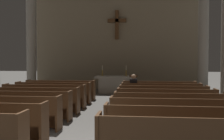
# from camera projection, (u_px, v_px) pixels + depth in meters

# --- Properties ---
(pew_left_row_3) EXTENTS (3.40, 0.50, 0.95)m
(pew_left_row_3) POSITION_uv_depth(u_px,v_px,m) (1.00, 112.00, 7.21)
(pew_left_row_3) COLOR brown
(pew_left_row_3) RESTS_ON ground
(pew_left_row_4) EXTENTS (3.40, 0.50, 0.95)m
(pew_left_row_4) POSITION_uv_depth(u_px,v_px,m) (19.00, 105.00, 8.31)
(pew_left_row_4) COLOR brown
(pew_left_row_4) RESTS_ON ground
(pew_left_row_5) EXTENTS (3.40, 0.50, 0.95)m
(pew_left_row_5) POSITION_uv_depth(u_px,v_px,m) (33.00, 100.00, 9.40)
(pew_left_row_5) COLOR brown
(pew_left_row_5) RESTS_ON ground
(pew_left_row_6) EXTENTS (3.40, 0.50, 0.95)m
(pew_left_row_6) POSITION_uv_depth(u_px,v_px,m) (44.00, 96.00, 10.50)
(pew_left_row_6) COLOR brown
(pew_left_row_6) RESTS_ON ground
(pew_left_row_7) EXTENTS (3.40, 0.50, 0.95)m
(pew_left_row_7) POSITION_uv_depth(u_px,v_px,m) (53.00, 92.00, 11.59)
(pew_left_row_7) COLOR brown
(pew_left_row_7) RESTS_ON ground
(pew_left_row_8) EXTENTS (3.40, 0.50, 0.95)m
(pew_left_row_8) POSITION_uv_depth(u_px,v_px,m) (61.00, 90.00, 12.69)
(pew_left_row_8) COLOR brown
(pew_left_row_8) RESTS_ON ground
(pew_right_row_2) EXTENTS (3.40, 0.50, 0.95)m
(pew_right_row_2) POSITION_uv_depth(u_px,v_px,m) (182.00, 126.00, 5.62)
(pew_right_row_2) COLOR brown
(pew_right_row_2) RESTS_ON ground
(pew_right_row_3) EXTENTS (3.40, 0.50, 0.95)m
(pew_right_row_3) POSITION_uv_depth(u_px,v_px,m) (175.00, 116.00, 6.71)
(pew_right_row_3) COLOR brown
(pew_right_row_3) RESTS_ON ground
(pew_right_row_4) EXTENTS (3.40, 0.50, 0.95)m
(pew_right_row_4) POSITION_uv_depth(u_px,v_px,m) (170.00, 108.00, 7.81)
(pew_right_row_4) COLOR brown
(pew_right_row_4) RESTS_ON ground
(pew_right_row_5) EXTENTS (3.40, 0.50, 0.95)m
(pew_right_row_5) POSITION_uv_depth(u_px,v_px,m) (166.00, 102.00, 8.90)
(pew_right_row_5) COLOR brown
(pew_right_row_5) RESTS_ON ground
(pew_right_row_6) EXTENTS (3.40, 0.50, 0.95)m
(pew_right_row_6) POSITION_uv_depth(u_px,v_px,m) (163.00, 97.00, 9.99)
(pew_right_row_6) COLOR brown
(pew_right_row_6) RESTS_ON ground
(pew_right_row_7) EXTENTS (3.40, 0.50, 0.95)m
(pew_right_row_7) POSITION_uv_depth(u_px,v_px,m) (161.00, 94.00, 11.09)
(pew_right_row_7) COLOR brown
(pew_right_row_7) RESTS_ON ground
(pew_right_row_8) EXTENTS (3.40, 0.50, 0.95)m
(pew_right_row_8) POSITION_uv_depth(u_px,v_px,m) (159.00, 91.00, 12.18)
(pew_right_row_8) COLOR brown
(pew_right_row_8) RESTS_ON ground
(column_left_third) EXTENTS (0.85, 0.85, 7.30)m
(column_left_third) POSITION_uv_depth(u_px,v_px,m) (31.00, 33.00, 15.54)
(column_left_third) COLOR #ADA89E
(column_left_third) RESTS_ON ground
(column_right_third) EXTENTS (0.85, 0.85, 7.30)m
(column_right_third) POSITION_uv_depth(u_px,v_px,m) (203.00, 31.00, 14.48)
(column_right_third) COLOR #ADA89E
(column_right_third) RESTS_ON ground
(altar) EXTENTS (2.20, 0.90, 1.01)m
(altar) POSITION_uv_depth(u_px,v_px,m) (114.00, 84.00, 15.09)
(altar) COLOR #A8A399
(altar) RESTS_ON ground
(candlestick_left) EXTENTS (0.16, 0.16, 0.62)m
(candlestick_left) POSITION_uv_depth(u_px,v_px,m) (102.00, 73.00, 15.14)
(candlestick_left) COLOR #B79338
(candlestick_left) RESTS_ON altar
(candlestick_right) EXTENTS (0.16, 0.16, 0.62)m
(candlestick_right) POSITION_uv_depth(u_px,v_px,m) (126.00, 73.00, 14.99)
(candlestick_right) COLOR #B79338
(candlestick_right) RESTS_ON altar
(apse_with_cross) EXTENTS (11.00, 0.48, 7.70)m
(apse_with_cross) POSITION_uv_depth(u_px,v_px,m) (117.00, 31.00, 17.06)
(apse_with_cross) COLOR gray
(apse_with_cross) RESTS_ON ground
(lectern) EXTENTS (0.44, 0.36, 1.15)m
(lectern) POSITION_uv_depth(u_px,v_px,m) (133.00, 86.00, 13.78)
(lectern) COLOR brown
(lectern) RESTS_ON ground
(lone_worshipper) EXTENTS (0.32, 0.43, 1.32)m
(lone_worshipper) POSITION_uv_depth(u_px,v_px,m) (134.00, 88.00, 11.24)
(lone_worshipper) COLOR #26262B
(lone_worshipper) RESTS_ON ground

